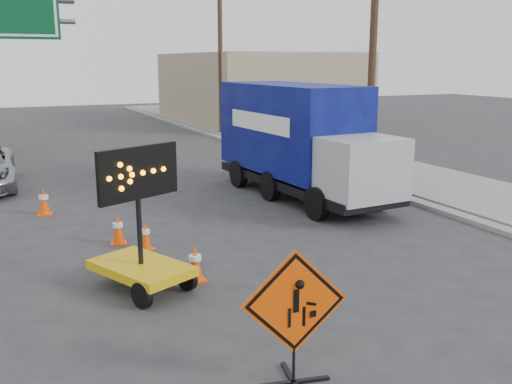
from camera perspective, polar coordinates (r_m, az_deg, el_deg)
ground at (r=8.44m, az=6.45°, el=-16.10°), size 100.00×100.00×0.00m
curb_right at (r=24.33m, az=2.60°, el=3.42°), size 0.40×60.00×0.12m
sidewalk_right at (r=25.46m, az=7.20°, el=3.80°), size 4.00×60.00×0.15m
building_right_far at (r=40.05m, az=0.03°, el=10.41°), size 10.00×14.00×4.60m
utility_pole_near at (r=20.17m, az=11.63°, el=14.40°), size 1.80×0.26×9.00m
utility_pole_far at (r=32.53m, az=-3.59°, el=13.99°), size 1.80×0.26×9.00m
construction_sign at (r=7.36m, az=3.86°, el=-12.16°), size 1.36×0.97×1.84m
arrow_board at (r=10.60m, az=-11.45°, el=-6.51°), size 1.79×2.16×2.66m
box_truck at (r=17.38m, az=4.44°, el=4.51°), size 2.61×7.28×3.41m
cone_a at (r=10.93m, az=-6.11°, el=-7.04°), size 0.39×0.39×0.73m
cone_b at (r=12.86m, az=-11.03°, el=-4.28°), size 0.43×0.43×0.66m
cone_c at (r=13.40m, az=-13.62°, el=-3.61°), size 0.42×0.42×0.70m
cone_d at (r=16.50m, az=-20.46°, el=-0.84°), size 0.45×0.45×0.77m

